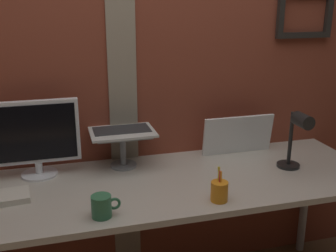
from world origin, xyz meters
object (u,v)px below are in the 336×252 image
(whiteboard_panel, at_px, (238,135))
(pen_cup, at_px, (219,191))
(laptop, at_px, (120,118))
(coffee_mug, at_px, (102,206))
(desk_lamp, at_px, (297,135))
(monitor, at_px, (36,135))

(whiteboard_panel, height_order, pen_cup, whiteboard_panel)
(whiteboard_panel, bearing_deg, laptop, 175.58)
(whiteboard_panel, bearing_deg, coffee_mug, -148.41)
(laptop, distance_m, desk_lamp, 0.92)
(desk_lamp, xyz_separation_m, pen_cup, (-0.50, -0.20, -0.15))
(coffee_mug, bearing_deg, monitor, 117.30)
(whiteboard_panel, relative_size, desk_lamp, 1.32)
(coffee_mug, bearing_deg, whiteboard_panel, 31.59)
(desk_lamp, distance_m, pen_cup, 0.56)
(monitor, distance_m, pen_cup, 0.93)
(whiteboard_panel, distance_m, coffee_mug, 0.99)
(laptop, height_order, pen_cup, laptop)
(pen_cup, bearing_deg, desk_lamp, 22.19)
(monitor, xyz_separation_m, laptop, (0.43, 0.07, 0.04))
(monitor, relative_size, laptop, 1.27)
(laptop, distance_m, coffee_mug, 0.63)
(whiteboard_panel, xyz_separation_m, coffee_mug, (-0.84, -0.52, -0.06))
(desk_lamp, bearing_deg, monitor, 167.04)
(desk_lamp, relative_size, coffee_mug, 2.60)
(desk_lamp, distance_m, coffee_mug, 1.05)
(pen_cup, height_order, coffee_mug, pen_cup)
(laptop, height_order, desk_lamp, laptop)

